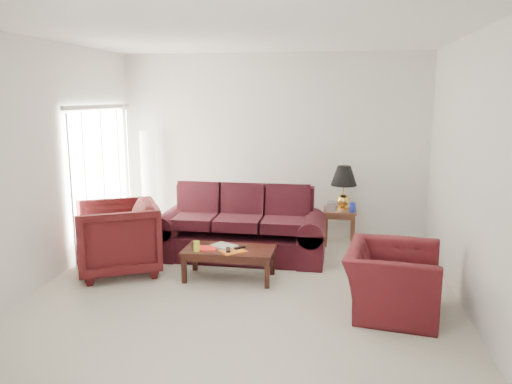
# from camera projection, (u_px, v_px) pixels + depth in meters

# --- Properties ---
(floor) EXTENTS (5.00, 5.00, 0.00)m
(floor) POSITION_uv_depth(u_px,v_px,m) (244.00, 290.00, 6.06)
(floor) COLOR silver
(floor) RESTS_ON ground
(blinds) EXTENTS (0.10, 2.00, 2.16)m
(blinds) POSITION_uv_depth(u_px,v_px,m) (103.00, 180.00, 7.50)
(blinds) COLOR silver
(blinds) RESTS_ON ground
(sofa) EXTENTS (2.44, 1.08, 0.99)m
(sofa) POSITION_uv_depth(u_px,v_px,m) (240.00, 224.00, 7.21)
(sofa) COLOR black
(sofa) RESTS_ON ground
(throw_pillow) EXTENTS (0.41, 0.33, 0.38)m
(throw_pillow) POSITION_uv_depth(u_px,v_px,m) (219.00, 198.00, 7.93)
(throw_pillow) COLOR black
(throw_pillow) RESTS_ON sofa
(end_table) EXTENTS (0.56, 0.56, 0.56)m
(end_table) POSITION_uv_depth(u_px,v_px,m) (339.00, 227.00, 7.90)
(end_table) COLOR #4C1F1A
(end_table) RESTS_ON ground
(table_lamp) EXTENTS (0.47, 0.47, 0.69)m
(table_lamp) POSITION_uv_depth(u_px,v_px,m) (344.00, 188.00, 7.83)
(table_lamp) COLOR gold
(table_lamp) RESTS_ON end_table
(clock) EXTENTS (0.14, 0.05, 0.14)m
(clock) POSITION_uv_depth(u_px,v_px,m) (331.00, 207.00, 7.71)
(clock) COLOR #B1B1B5
(clock) RESTS_ON end_table
(blue_canister) EXTENTS (0.09, 0.09, 0.14)m
(blue_canister) POSITION_uv_depth(u_px,v_px,m) (353.00, 208.00, 7.65)
(blue_canister) COLOR navy
(blue_canister) RESTS_ON end_table
(picture_frame) EXTENTS (0.15, 0.17, 0.05)m
(picture_frame) POSITION_uv_depth(u_px,v_px,m) (332.00, 202.00, 8.07)
(picture_frame) COLOR #BCBCC0
(picture_frame) RESTS_ON end_table
(floor_lamp) EXTENTS (0.31, 0.31, 1.78)m
(floor_lamp) POSITION_uv_depth(u_px,v_px,m) (149.00, 183.00, 8.35)
(floor_lamp) COLOR silver
(floor_lamp) RESTS_ON ground
(armchair_left) EXTENTS (1.40, 1.39, 0.95)m
(armchair_left) POSITION_uv_depth(u_px,v_px,m) (117.00, 238.00, 6.58)
(armchair_left) COLOR #3E0E0F
(armchair_left) RESTS_ON ground
(armchair_right) EXTENTS (1.11, 1.23, 0.71)m
(armchair_right) POSITION_uv_depth(u_px,v_px,m) (392.00, 280.00, 5.39)
(armchair_right) COLOR #420F12
(armchair_right) RESTS_ON ground
(coffee_table) EXTENTS (1.19, 0.66, 0.40)m
(coffee_table) POSITION_uv_depth(u_px,v_px,m) (229.00, 264.00, 6.39)
(coffee_table) COLOR black
(coffee_table) RESTS_ON ground
(magazine_red) EXTENTS (0.29, 0.23, 0.02)m
(magazine_red) POSITION_uv_depth(u_px,v_px,m) (205.00, 248.00, 6.34)
(magazine_red) COLOR red
(magazine_red) RESTS_ON coffee_table
(magazine_white) EXTENTS (0.38, 0.35, 0.02)m
(magazine_white) POSITION_uv_depth(u_px,v_px,m) (224.00, 246.00, 6.44)
(magazine_white) COLOR beige
(magazine_white) RESTS_ON coffee_table
(magazine_orange) EXTENTS (0.38, 0.36, 0.02)m
(magazine_orange) POSITION_uv_depth(u_px,v_px,m) (233.00, 251.00, 6.21)
(magazine_orange) COLOR #C45B17
(magazine_orange) RESTS_ON coffee_table
(remote_a) EXTENTS (0.09, 0.18, 0.02)m
(remote_a) POSITION_uv_depth(u_px,v_px,m) (228.00, 250.00, 6.21)
(remote_a) COLOR black
(remote_a) RESTS_ON coffee_table
(remote_b) EXTENTS (0.14, 0.15, 0.02)m
(remote_b) POSITION_uv_depth(u_px,v_px,m) (240.00, 248.00, 6.30)
(remote_b) COLOR black
(remote_b) RESTS_ON coffee_table
(yellow_glass) EXTENTS (0.09, 0.09, 0.13)m
(yellow_glass) POSITION_uv_depth(u_px,v_px,m) (196.00, 246.00, 6.23)
(yellow_glass) COLOR yellow
(yellow_glass) RESTS_ON coffee_table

